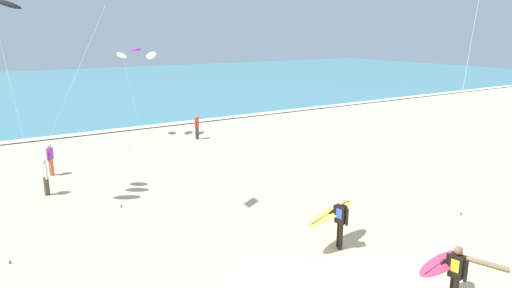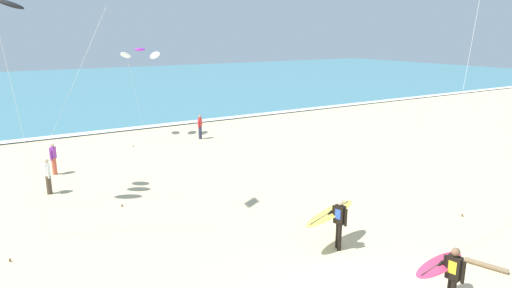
{
  "view_description": "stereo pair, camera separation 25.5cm",
  "coord_description": "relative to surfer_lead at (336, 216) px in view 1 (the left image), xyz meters",
  "views": [
    {
      "loc": [
        -8.08,
        -7.11,
        6.76
      ],
      "look_at": [
        0.58,
        6.45,
        2.78
      ],
      "focal_mm": 31.64,
      "sensor_mm": 36.0,
      "label": 1
    },
    {
      "loc": [
        -7.86,
        -7.24,
        6.76
      ],
      "look_at": [
        0.58,
        6.45,
        2.78
      ],
      "focal_mm": 31.64,
      "sensor_mm": 36.0,
      "label": 2
    }
  ],
  "objects": [
    {
      "name": "ocean_water",
      "position": [
        -1.3,
        51.29,
        -1.01
      ],
      "size": [
        160.0,
        60.0,
        0.08
      ],
      "primitive_type": "cube",
      "color": "teal",
      "rests_on": "ground"
    },
    {
      "name": "bystander_white_top",
      "position": [
        -7.11,
        10.21,
        -0.24
      ],
      "size": [
        0.22,
        0.5,
        1.59
      ],
      "color": "#4C3D2D",
      "rests_on": "ground"
    },
    {
      "name": "surfer_lead",
      "position": [
        0.0,
        0.0,
        0.0
      ],
      "size": [
        2.5,
        1.2,
        1.71
      ],
      "color": "black",
      "rests_on": "ground"
    },
    {
      "name": "surfer_trailing",
      "position": [
        0.16,
        -3.98,
        -0.01
      ],
      "size": [
        2.18,
        1.1,
        1.71
      ],
      "color": "black",
      "rests_on": "ground"
    },
    {
      "name": "kite_arc_violet_near",
      "position": [
        -0.08,
        18.75,
        4.42
      ],
      "size": [
        2.9,
        3.5,
        5.82
      ],
      "color": "white",
      "rests_on": "ground"
    },
    {
      "name": "driftwood_log",
      "position": [
        2.96,
        -3.4,
        -0.97
      ],
      "size": [
        0.53,
        1.18,
        0.15
      ],
      "primitive_type": "cylinder",
      "rotation": [
        0.0,
        1.57,
        5.04
      ],
      "color": "#846B4C",
      "rests_on": "ground"
    },
    {
      "name": "bystander_red_top",
      "position": [
        2.8,
        16.27,
        -0.24
      ],
      "size": [
        0.39,
        0.37,
        1.59
      ],
      "color": "#2D334C",
      "rests_on": "ground"
    },
    {
      "name": "shoreline_foam",
      "position": [
        -1.3,
        21.59,
        -0.97
      ],
      "size": [
        160.0,
        0.94,
        0.01
      ],
      "primitive_type": "cube",
      "color": "white",
      "rests_on": "ocean_water"
    },
    {
      "name": "bystander_purple_top",
      "position": [
        -6.48,
        13.06,
        -0.24
      ],
      "size": [
        0.34,
        0.41,
        1.59
      ],
      "color": "#D8593F",
      "rests_on": "ground"
    }
  ]
}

